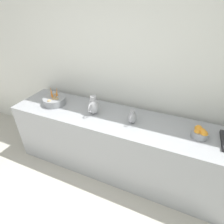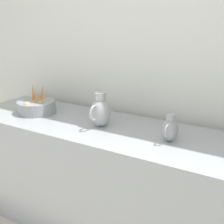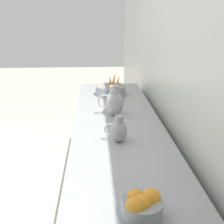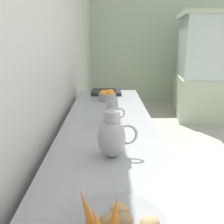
# 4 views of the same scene
# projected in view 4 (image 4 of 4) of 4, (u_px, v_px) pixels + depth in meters

# --- Properties ---
(tile_wall_left) EXTENTS (0.10, 8.34, 3.00)m
(tile_wall_left) POSITION_uv_depth(u_px,v_px,m) (51.00, 39.00, 1.99)
(tile_wall_left) COLOR silver
(tile_wall_left) RESTS_ON ground_plane
(prep_counter) EXTENTS (0.69, 2.99, 0.89)m
(prep_counter) POSITION_uv_depth(u_px,v_px,m) (109.00, 190.00, 1.81)
(prep_counter) COLOR #9EA0A5
(prep_counter) RESTS_ON ground_plane
(orange_bowl) EXTENTS (0.18, 0.18, 0.12)m
(orange_bowl) POSITION_uv_depth(u_px,v_px,m) (107.00, 95.00, 2.57)
(orange_bowl) COLOR gray
(orange_bowl) RESTS_ON prep_counter
(metal_pitcher_tall) EXTENTS (0.21, 0.15, 0.25)m
(metal_pitcher_tall) POSITION_uv_depth(u_px,v_px,m) (112.00, 137.00, 1.32)
(metal_pitcher_tall) COLOR #A3A3A8
(metal_pitcher_tall) RESTS_ON prep_counter
(metal_pitcher_short) EXTENTS (0.15, 0.11, 0.18)m
(metal_pitcher_short) POSITION_uv_depth(u_px,v_px,m) (112.00, 114.00, 1.83)
(metal_pitcher_short) COLOR #939399
(metal_pitcher_short) RESTS_ON prep_counter
(counter_sink_basin) EXTENTS (0.34, 0.30, 0.04)m
(counter_sink_basin) POSITION_uv_depth(u_px,v_px,m) (106.00, 92.00, 2.92)
(counter_sink_basin) COLOR #232326
(counter_sink_basin) RESTS_ON prep_counter
(glass_block_booth) EXTENTS (1.63, 1.49, 1.98)m
(glass_block_booth) POSITION_uv_depth(u_px,v_px,m) (216.00, 68.00, 4.82)
(glass_block_booth) COLOR #ADC1A3
(glass_block_booth) RESTS_ON ground_plane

